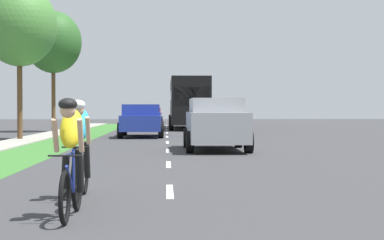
{
  "coord_description": "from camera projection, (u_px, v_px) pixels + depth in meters",
  "views": [
    {
      "loc": [
        -0.07,
        -1.87,
        1.45
      ],
      "look_at": [
        1.0,
        22.85,
        0.97
      ],
      "focal_mm": 57.16,
      "sensor_mm": 36.0,
      "label": 1
    }
  ],
  "objects": [
    {
      "name": "sedan_maroon",
      "position": [
        153.0,
        115.0,
        60.71
      ],
      "size": [
        1.98,
        4.3,
        1.52
      ],
      "color": "maroon",
      "rests_on": "ground_plane"
    },
    {
      "name": "bus_black",
      "position": [
        188.0,
        101.0,
        43.59
      ],
      "size": [
        2.78,
        11.6,
        3.48
      ],
      "color": "black",
      "rests_on": "ground_plane"
    },
    {
      "name": "cyclist_trailing",
      "position": [
        80.0,
        148.0,
        9.71
      ],
      "size": [
        0.42,
        1.72,
        1.58
      ],
      "color": "black",
      "rests_on": "ground_plane"
    },
    {
      "name": "street_tree_far",
      "position": [
        53.0,
        42.0,
        37.36
      ],
      "size": [
        3.45,
        3.45,
        7.4
      ],
      "color": "brown",
      "rests_on": "ground_plane"
    },
    {
      "name": "cyclist_lead",
      "position": [
        71.0,
        157.0,
        8.02
      ],
      "size": [
        0.42,
        1.72,
        1.58
      ],
      "color": "black",
      "rests_on": "ground_plane"
    },
    {
      "name": "lane_markings_center",
      "position": [
        167.0,
        142.0,
        25.87
      ],
      "size": [
        0.12,
        52.71,
        0.01
      ],
      "color": "white",
      "rests_on": "ground_plane"
    },
    {
      "name": "ground_plane",
      "position": [
        168.0,
        149.0,
        21.88
      ],
      "size": [
        120.0,
        120.0,
        0.0
      ],
      "primitive_type": "plane",
      "color": "#38383A"
    },
    {
      "name": "pickup_blue",
      "position": [
        142.0,
        121.0,
        30.87
      ],
      "size": [
        2.22,
        5.1,
        1.64
      ],
      "color": "#23389E",
      "rests_on": "ground_plane"
    },
    {
      "name": "street_tree_near",
      "position": [
        19.0,
        26.0,
        27.83
      ],
      "size": [
        3.4,
        3.4,
        7.1
      ],
      "color": "brown",
      "rests_on": "ground_plane"
    },
    {
      "name": "suv_silver",
      "position": [
        216.0,
        123.0,
        21.13
      ],
      "size": [
        2.15,
        4.7,
        1.79
      ],
      "color": "#A5A8AD",
      "rests_on": "ground_plane"
    },
    {
      "name": "grass_verge",
      "position": [
        42.0,
        149.0,
        21.68
      ],
      "size": [
        2.11,
        70.0,
        0.01
      ],
      "primitive_type": "cube",
      "color": "#38722D",
      "rests_on": "ground_plane"
    }
  ]
}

